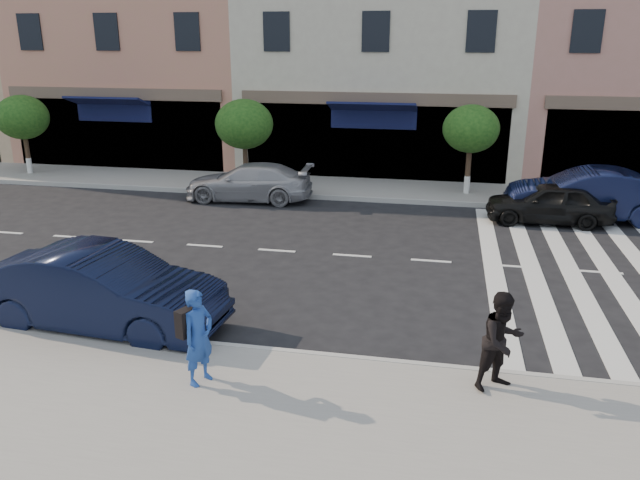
{
  "coord_description": "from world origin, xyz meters",
  "views": [
    {
      "loc": [
        2.14,
        -10.92,
        5.38
      ],
      "look_at": [
        -0.23,
        0.94,
        1.4
      ],
      "focal_mm": 35.0,
      "sensor_mm": 36.0,
      "label": 1
    }
  ],
  "objects": [
    {
      "name": "building_centre",
      "position": [
        -0.5,
        17.0,
        5.5
      ],
      "size": [
        11.0,
        9.0,
        11.0
      ],
      "primitive_type": "cube",
      "color": "beige",
      "rests_on": "ground"
    },
    {
      "name": "car_far_left",
      "position": [
        -4.31,
        8.94,
        0.63
      ],
      "size": [
        4.39,
        1.95,
        1.25
      ],
      "primitive_type": "imported",
      "rotation": [
        0.0,
        0.0,
        -1.52
      ],
      "color": "#98989D",
      "rests_on": "ground"
    },
    {
      "name": "street_tree_c",
      "position": [
        3.0,
        10.8,
        2.36
      ],
      "size": [
        1.9,
        1.9,
        3.04
      ],
      "color": "#473323",
      "rests_on": "sidewalk_far"
    },
    {
      "name": "photographer",
      "position": [
        -1.41,
        -2.76,
        0.93
      ],
      "size": [
        0.57,
        0.67,
        1.56
      ],
      "primitive_type": "imported",
      "rotation": [
        0.0,
        0.0,
        1.16
      ],
      "color": "#21469A",
      "rests_on": "sidewalk_near"
    },
    {
      "name": "street_tree_wb",
      "position": [
        -5.0,
        10.8,
        2.31
      ],
      "size": [
        2.1,
        2.1,
        3.06
      ],
      "color": "#473323",
      "rests_on": "sidewalk_far"
    },
    {
      "name": "ground",
      "position": [
        0.0,
        0.0,
        0.0
      ],
      "size": [
        120.0,
        120.0,
        0.0
      ],
      "primitive_type": "plane",
      "color": "black",
      "rests_on": "ground"
    },
    {
      "name": "car_near_mid",
      "position": [
        -4.06,
        -1.0,
        0.78
      ],
      "size": [
        4.85,
        2.01,
        1.56
      ],
      "primitive_type": "imported",
      "rotation": [
        0.0,
        0.0,
        1.49
      ],
      "color": "black",
      "rests_on": "ground"
    },
    {
      "name": "sidewalk_far",
      "position": [
        0.0,
        11.0,
        0.07
      ],
      "size": [
        60.0,
        3.0,
        0.15
      ],
      "primitive_type": "cube",
      "color": "gray",
      "rests_on": "ground"
    },
    {
      "name": "sidewalk_near",
      "position": [
        0.0,
        -3.75,
        0.07
      ],
      "size": [
        60.0,
        4.5,
        0.15
      ],
      "primitive_type": "cube",
      "color": "gray",
      "rests_on": "ground"
    },
    {
      "name": "car_far_right",
      "position": [
        6.5,
        8.7,
        0.78
      ],
      "size": [
        4.79,
        1.76,
        1.57
      ],
      "primitive_type": "imported",
      "rotation": [
        0.0,
        0.0,
        -1.55
      ],
      "color": "black",
      "rests_on": "ground"
    },
    {
      "name": "car_far_mid",
      "position": [
        5.33,
        8.08,
        0.62
      ],
      "size": [
        3.65,
        1.48,
        1.24
      ],
      "primitive_type": "imported",
      "rotation": [
        0.0,
        0.0,
        -1.58
      ],
      "color": "black",
      "rests_on": "ground"
    },
    {
      "name": "street_tree_wa",
      "position": [
        -14.0,
        10.8,
        2.33
      ],
      "size": [
        2.0,
        2.0,
        3.05
      ],
      "color": "#473323",
      "rests_on": "sidewalk_far"
    },
    {
      "name": "walker",
      "position": [
        3.19,
        -2.0,
        0.94
      ],
      "size": [
        0.98,
        0.94,
        1.59
      ],
      "primitive_type": "imported",
      "rotation": [
        0.0,
        0.0,
        0.64
      ],
      "color": "black",
      "rests_on": "sidewalk_near"
    }
  ]
}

